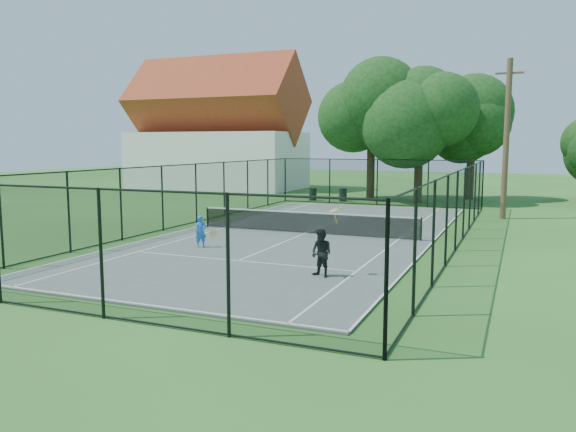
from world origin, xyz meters
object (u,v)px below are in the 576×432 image
at_px(trash_bin_left, 313,194).
at_px(player_black, 322,253).
at_px(player_blue, 201,232).
at_px(trash_bin_right, 343,195).
at_px(tennis_net, 306,222).
at_px(utility_pole, 506,139).

relative_size(trash_bin_left, player_black, 0.43).
bearing_deg(player_blue, trash_bin_right, 90.99).
bearing_deg(player_blue, player_black, -25.55).
bearing_deg(trash_bin_left, player_black, -69.23).
height_order(tennis_net, player_black, player_black).
distance_m(trash_bin_left, player_black, 23.44).
bearing_deg(utility_pole, trash_bin_right, 152.16).
height_order(trash_bin_right, player_black, player_black).
bearing_deg(trash_bin_left, player_blue, -82.54).
relative_size(trash_bin_left, trash_bin_right, 0.96).
relative_size(trash_bin_left, player_blue, 0.73).
bearing_deg(trash_bin_right, utility_pole, -27.84).
distance_m(utility_pole, player_black, 17.43).
bearing_deg(tennis_net, trash_bin_right, 100.87).
relative_size(utility_pole, player_blue, 6.94).
xyz_separation_m(tennis_net, player_black, (3.33, -7.48, 0.20)).
relative_size(trash_bin_right, player_blue, 0.76).
relative_size(tennis_net, utility_pole, 1.21).
bearing_deg(tennis_net, player_blue, -117.76).
xyz_separation_m(utility_pole, player_blue, (-10.30, -13.70, -3.58)).
relative_size(utility_pole, player_black, 4.09).
relative_size(tennis_net, player_black, 4.92).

